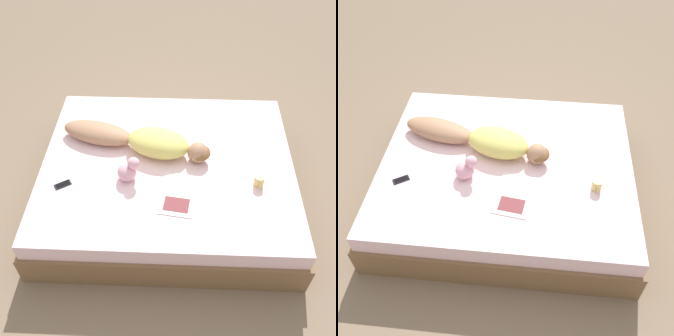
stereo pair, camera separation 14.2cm
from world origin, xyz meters
TOP-DOWN VIEW (x-y plane):
  - ground_plane at (0.00, 0.00)m, footprint 12.00×12.00m
  - bed at (0.00, 0.00)m, footprint 1.89×2.23m
  - person at (-0.16, -0.25)m, footprint 0.59×1.39m
  - open_magazine at (0.38, 0.10)m, footprint 0.48×0.34m
  - coffee_mug at (0.24, 0.76)m, footprint 0.12×0.08m
  - cell_phone at (0.31, -0.85)m, footprint 0.12×0.15m
  - plush_toy at (0.21, -0.32)m, footprint 0.17×0.19m

SIDE VIEW (x-z plane):
  - ground_plane at x=0.00m, z-range 0.00..0.00m
  - bed at x=0.00m, z-range 0.00..0.46m
  - open_magazine at x=0.38m, z-range 0.46..0.47m
  - cell_phone at x=0.31m, z-range 0.46..0.47m
  - coffee_mug at x=0.24m, z-range 0.46..0.56m
  - person at x=-0.16m, z-range 0.45..0.66m
  - plush_toy at x=0.21m, z-range 0.44..0.67m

